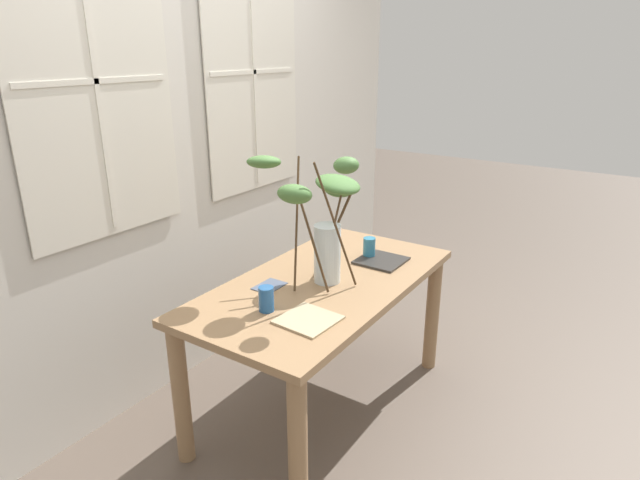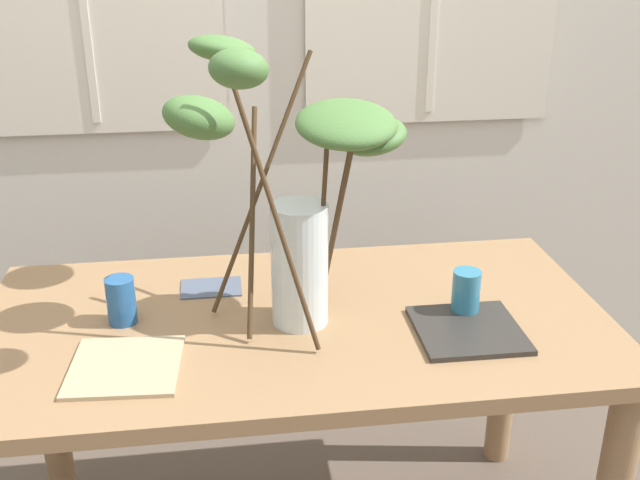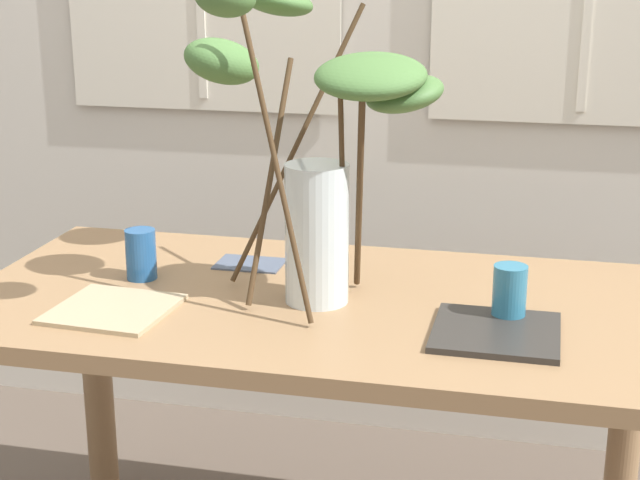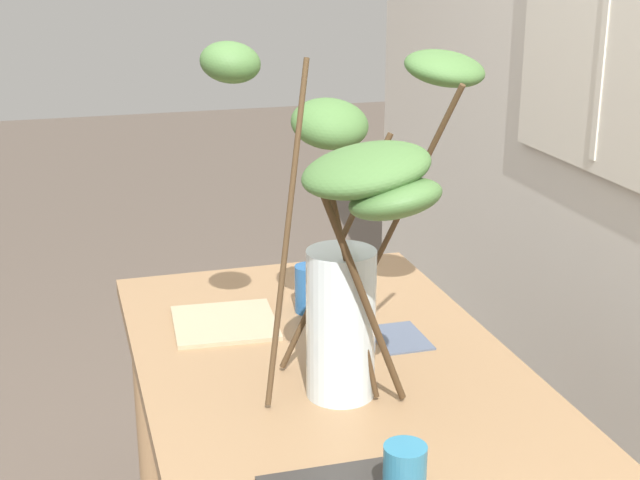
{
  "view_description": "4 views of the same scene",
  "coord_description": "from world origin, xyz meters",
  "px_view_note": "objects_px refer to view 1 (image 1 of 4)",
  "views": [
    {
      "loc": [
        -2.02,
        -1.31,
        1.82
      ],
      "look_at": [
        0.02,
        0.03,
        0.93
      ],
      "focal_mm": 30.17,
      "sensor_mm": 36.0,
      "label": 1
    },
    {
      "loc": [
        -0.16,
        -1.55,
        1.59
      ],
      "look_at": [
        0.05,
        -0.03,
        0.94
      ],
      "focal_mm": 42.38,
      "sensor_mm": 36.0,
      "label": 2
    },
    {
      "loc": [
        0.44,
        -1.84,
        1.43
      ],
      "look_at": [
        0.02,
        -0.06,
        0.88
      ],
      "focal_mm": 54.36,
      "sensor_mm": 36.0,
      "label": 3
    },
    {
      "loc": [
        1.52,
        -0.5,
        1.56
      ],
      "look_at": [
        0.03,
        -0.07,
        1.05
      ],
      "focal_mm": 52.05,
      "sensor_mm": 36.0,
      "label": 4
    }
  ],
  "objects_px": {
    "drinking_glass_blue_left": "(266,299)",
    "drinking_glass_blue_right": "(369,248)",
    "plate_square_left": "(308,320)",
    "vase_with_branches": "(322,213)",
    "plate_square_right": "(381,261)",
    "dining_table": "(323,303)"
  },
  "relations": [
    {
      "from": "plate_square_left",
      "to": "drinking_glass_blue_right",
      "type": "bearing_deg",
      "value": 9.55
    },
    {
      "from": "drinking_glass_blue_left",
      "to": "drinking_glass_blue_right",
      "type": "bearing_deg",
      "value": -5.25
    },
    {
      "from": "plate_square_left",
      "to": "plate_square_right",
      "type": "distance_m",
      "value": 0.75
    },
    {
      "from": "vase_with_branches",
      "to": "plate_square_left",
      "type": "distance_m",
      "value": 0.53
    },
    {
      "from": "vase_with_branches",
      "to": "dining_table",
      "type": "bearing_deg",
      "value": -57.1
    },
    {
      "from": "drinking_glass_blue_right",
      "to": "plate_square_left",
      "type": "bearing_deg",
      "value": -170.45
    },
    {
      "from": "dining_table",
      "to": "vase_with_branches",
      "type": "xyz_separation_m",
      "value": [
        -0.0,
        0.01,
        0.47
      ]
    },
    {
      "from": "drinking_glass_blue_right",
      "to": "plate_square_left",
      "type": "distance_m",
      "value": 0.78
    },
    {
      "from": "plate_square_right",
      "to": "vase_with_branches",
      "type": "bearing_deg",
      "value": 161.08
    },
    {
      "from": "drinking_glass_blue_right",
      "to": "plate_square_right",
      "type": "xyz_separation_m",
      "value": [
        -0.02,
        -0.08,
        -0.05
      ]
    },
    {
      "from": "dining_table",
      "to": "plate_square_right",
      "type": "bearing_deg",
      "value": -18.18
    },
    {
      "from": "vase_with_branches",
      "to": "drinking_glass_blue_left",
      "type": "relative_size",
      "value": 5.95
    },
    {
      "from": "vase_with_branches",
      "to": "drinking_glass_blue_right",
      "type": "relative_size",
      "value": 5.9
    },
    {
      "from": "drinking_glass_blue_left",
      "to": "plate_square_right",
      "type": "xyz_separation_m",
      "value": [
        0.78,
        -0.16,
        -0.05
      ]
    },
    {
      "from": "drinking_glass_blue_right",
      "to": "plate_square_right",
      "type": "distance_m",
      "value": 0.1
    },
    {
      "from": "dining_table",
      "to": "plate_square_right",
      "type": "distance_m",
      "value": 0.42
    },
    {
      "from": "plate_square_right",
      "to": "drinking_glass_blue_left",
      "type": "bearing_deg",
      "value": 168.58
    },
    {
      "from": "drinking_glass_blue_left",
      "to": "drinking_glass_blue_right",
      "type": "relative_size",
      "value": 0.99
    },
    {
      "from": "drinking_glass_blue_left",
      "to": "plate_square_left",
      "type": "relative_size",
      "value": 0.49
    },
    {
      "from": "drinking_glass_blue_right",
      "to": "dining_table",
      "type": "bearing_deg",
      "value": 174.24
    },
    {
      "from": "dining_table",
      "to": "plate_square_right",
      "type": "height_order",
      "value": "plate_square_right"
    },
    {
      "from": "vase_with_branches",
      "to": "plate_square_left",
      "type": "bearing_deg",
      "value": -154.6
    }
  ]
}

